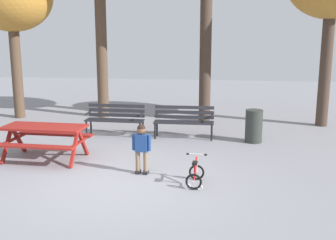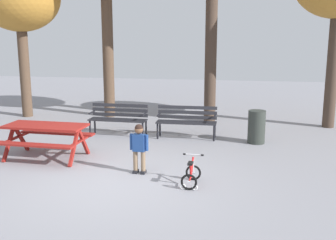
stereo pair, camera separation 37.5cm
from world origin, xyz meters
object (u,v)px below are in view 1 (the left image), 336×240
trash_bin (254,126)px  kids_bicycle (195,174)px  park_bench_left (184,119)px  child_standing (141,145)px  park_bench_far_left (115,117)px  picnic_table (45,134)px

trash_bin → kids_bicycle: bearing=-111.3°
park_bench_left → child_standing: (-0.55, -3.03, 0.08)m
child_standing → kids_bicycle: 1.26m
park_bench_far_left → child_standing: child_standing is taller
kids_bicycle → park_bench_far_left: bearing=124.9°
park_bench_far_left → trash_bin: size_ratio=1.90×
picnic_table → park_bench_left: (2.86, 2.39, -0.08)m
park_bench_far_left → kids_bicycle: bearing=-55.1°
child_standing → kids_bicycle: bearing=-23.2°
park_bench_far_left → trash_bin: park_bench_far_left is taller
park_bench_far_left → child_standing: (1.35, -3.04, 0.08)m
picnic_table → kids_bicycle: 3.61m
trash_bin → park_bench_left: bearing=172.9°
picnic_table → trash_bin: 5.17m
picnic_table → child_standing: child_standing is taller
kids_bicycle → trash_bin: bearing=68.7°
picnic_table → park_bench_left: park_bench_left is taller
park_bench_far_left → trash_bin: 3.74m
picnic_table → kids_bicycle: size_ratio=3.23×
park_bench_left → trash_bin: size_ratio=1.90×
park_bench_far_left → trash_bin: (3.73, -0.23, -0.09)m
child_standing → kids_bicycle: child_standing is taller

